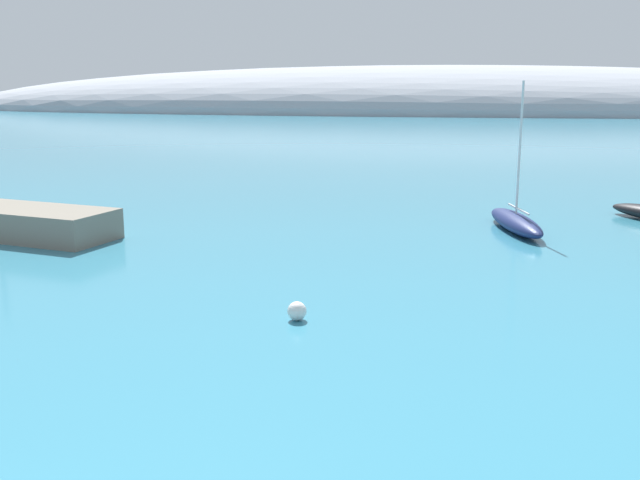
{
  "coord_description": "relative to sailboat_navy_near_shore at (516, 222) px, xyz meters",
  "views": [
    {
      "loc": [
        9.32,
        -9.9,
        8.98
      ],
      "look_at": [
        3.63,
        20.04,
        2.41
      ],
      "focal_mm": 41.21,
      "sensor_mm": 36.0,
      "label": 1
    }
  ],
  "objects": [
    {
      "name": "mooring_buoy_white",
      "position": [
        -9.46,
        -19.42,
        -0.22
      ],
      "size": [
        0.74,
        0.74,
        0.74
      ],
      "primitive_type": "sphere",
      "color": "silver",
      "rests_on": "water"
    },
    {
      "name": "distant_ridge",
      "position": [
        -12.59,
        187.64,
        -0.59
      ],
      "size": [
        320.78,
        76.52,
        28.15
      ],
      "primitive_type": "ellipsoid",
      "color": "#999EA8",
      "rests_on": "ground"
    },
    {
      "name": "sailboat_navy_near_shore",
      "position": [
        0.0,
        0.0,
        0.0
      ],
      "size": [
        3.74,
        8.57,
        9.07
      ],
      "rotation": [
        0.0,
        0.0,
        1.82
      ],
      "color": "navy",
      "rests_on": "water"
    }
  ]
}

